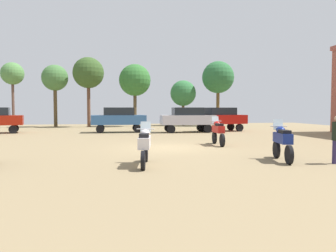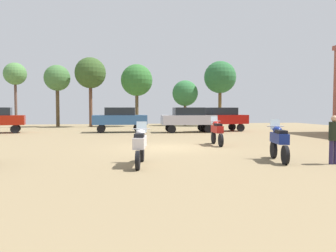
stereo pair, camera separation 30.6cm
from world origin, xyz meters
name	(u,v)px [view 1 (the left image)]	position (x,y,z in m)	size (l,w,h in m)	color
ground_plane	(167,148)	(0.00, 0.00, 0.01)	(44.00, 52.00, 0.02)	#897451
motorcycle_2	(282,141)	(3.46, -4.63, 0.75)	(0.71, 2.10, 1.49)	black
motorcycle_3	(145,144)	(-1.54, -4.76, 0.73)	(0.68, 2.23, 1.44)	black
motorcycle_5	(218,131)	(2.81, 0.72, 0.75)	(0.62, 2.15, 1.49)	black
car_1	(119,118)	(-2.14, 10.94, 1.19)	(4.32, 1.86, 2.00)	black
car_3	(220,117)	(6.29, 10.77, 1.19)	(4.54, 2.49, 2.00)	black
car_4	(188,118)	(3.33, 10.03, 1.19)	(4.32, 1.84, 2.00)	black
tree_1	(12,74)	(-12.59, 19.63, 5.39)	(2.25, 2.25, 6.58)	brown
tree_2	(55,79)	(-8.59, 20.27, 5.09)	(2.72, 2.72, 6.52)	#4F3E27
tree_3	(218,78)	(9.03, 19.65, 5.42)	(3.57, 3.57, 7.22)	brown
tree_4	(88,73)	(-5.11, 19.50, 5.62)	(3.22, 3.22, 7.27)	brown
tree_5	(183,93)	(5.30, 20.89, 3.68)	(2.92, 2.92, 5.15)	brown
tree_6	(135,80)	(-0.25, 19.88, 4.99)	(3.42, 3.42, 6.71)	brown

